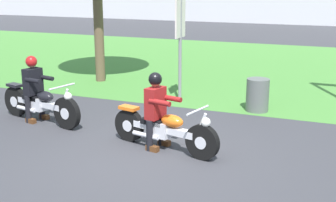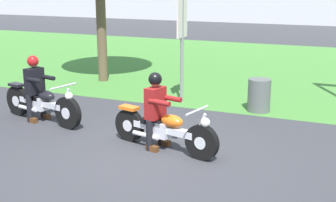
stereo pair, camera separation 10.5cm
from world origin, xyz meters
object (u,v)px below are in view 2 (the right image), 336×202
Objects in this scene: rider_follow at (35,83)px; trash_can at (259,95)px; motorcycle_lead at (164,129)px; sign_banner at (182,32)px; motorcycle_follow at (42,103)px; rider_lead at (156,105)px.

trash_can is at bearing 43.68° from rider_follow.
sign_banner is at bearing 118.79° from motorcycle_lead.
motorcycle_follow is 0.46m from rider_follow.
motorcycle_lead is 3.27m from trash_can.
sign_banner is (-1.97, 0.14, 1.34)m from trash_can.
rider_lead reaches higher than motorcycle_lead.
motorcycle_follow is at bearing -176.39° from rider_lead.
motorcycle_follow is at bearing -0.78° from rider_follow.
rider_follow is 0.54× the size of sign_banner.
rider_follow is (-3.06, 0.51, 0.02)m from rider_lead.
motorcycle_lead is 1.54× the size of rider_follow.
motorcycle_follow is 4.86m from trash_can.
motorcycle_lead is 3.11m from motorcycle_follow.
rider_follow is at bearing -149.23° from trash_can.
trash_can is at bearing 45.07° from motorcycle_follow.
motorcycle_follow is at bearing -128.21° from sign_banner.
motorcycle_lead is 0.84× the size of sign_banner.
motorcycle_follow is 3.71m from sign_banner.
motorcycle_lead is 2.86× the size of trash_can.
sign_banner is at bearing 64.70° from motorcycle_follow.
rider_lead is at bearing 3.37° from rider_follow.
rider_lead is 3.32m from trash_can.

